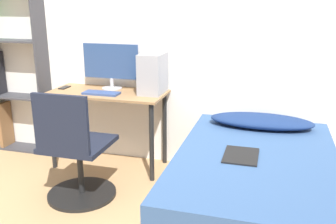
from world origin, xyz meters
name	(u,v)px	position (x,y,z in m)	size (l,w,h in m)	color
wall_back	(152,39)	(0.00, 1.40, 1.25)	(8.00, 0.05, 2.50)	silver
desk	(108,105)	(-0.36, 1.12, 0.64)	(1.13, 0.52, 0.77)	#997047
bookshelf	(2,74)	(-1.67, 1.26, 0.85)	(0.74, 0.24, 1.82)	#38383D
office_chair	(76,159)	(-0.34, 0.41, 0.37)	(0.58, 0.58, 0.95)	black
bed	(254,189)	(1.10, 0.47, 0.27)	(1.17, 1.81, 0.55)	#4C3D2D
pillow	(261,121)	(1.10, 1.12, 0.60)	(0.89, 0.36, 0.11)	navy
magazine	(241,155)	(0.99, 0.41, 0.55)	(0.24, 0.32, 0.01)	black
monitor	(111,63)	(-0.38, 1.26, 1.02)	(0.60, 0.20, 0.46)	#B7B7BC
keyboard	(101,93)	(-0.38, 1.01, 0.78)	(0.34, 0.14, 0.02)	#33477A
pc_tower	(153,73)	(0.08, 1.19, 0.96)	(0.21, 0.33, 0.38)	#99999E
phone	(65,87)	(-0.85, 1.15, 0.77)	(0.07, 0.14, 0.01)	black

